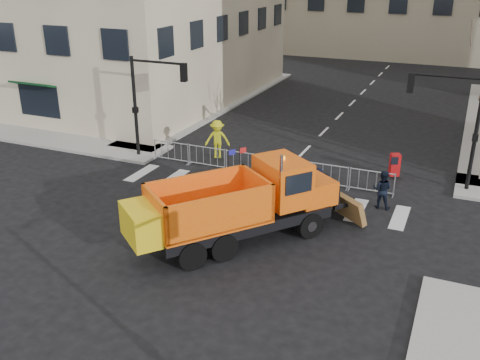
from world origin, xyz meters
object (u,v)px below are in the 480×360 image
at_px(cop_a, 318,190).
at_px(newspaper_box, 395,165).
at_px(cop_c, 325,192).
at_px(plow_truck, 236,204).
at_px(worker, 217,139).
at_px(cop_b, 382,190).

distance_m(cop_a, newspaper_box, 5.72).
bearing_deg(cop_c, plow_truck, -9.17).
height_order(plow_truck, worker, plow_truck).
bearing_deg(worker, newspaper_box, -15.27).
relative_size(cop_a, cop_b, 1.19).
bearing_deg(plow_truck, worker, 68.73).
bearing_deg(cop_a, cop_c, -141.72).
bearing_deg(cop_c, cop_a, -16.24).
xyz_separation_m(cop_a, cop_c, (0.24, 0.32, -0.17)).
height_order(cop_a, cop_c, cop_a).
bearing_deg(newspaper_box, plow_truck, -141.24).
relative_size(plow_truck, worker, 4.28).
bearing_deg(newspaper_box, cop_a, -139.41).
distance_m(cop_a, cop_b, 2.84).
bearing_deg(cop_b, cop_a, 31.33).
xyz_separation_m(cop_a, newspaper_box, (2.39, 5.19, -0.30)).
relative_size(cop_a, newspaper_box, 1.83).
height_order(cop_a, worker, worker).
bearing_deg(plow_truck, cop_a, 9.57).
xyz_separation_m(cop_c, worker, (-6.86, 3.76, 0.34)).
distance_m(cop_b, newspaper_box, 3.68).
bearing_deg(cop_b, worker, -16.83).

